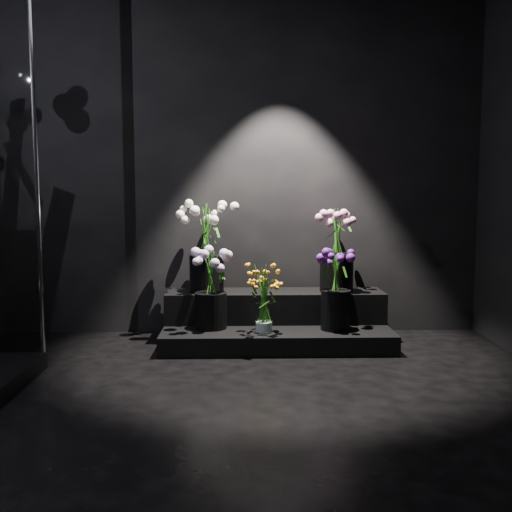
{
  "coord_description": "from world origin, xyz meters",
  "views": [
    {
      "loc": [
        -0.0,
        -2.81,
        1.16
      ],
      "look_at": [
        0.1,
        1.2,
        0.73
      ],
      "focal_mm": 40.0,
      "sensor_mm": 36.0,
      "label": 1
    }
  ],
  "objects": [
    {
      "name": "floor",
      "position": [
        0.0,
        0.0,
        0.0
      ],
      "size": [
        4.0,
        4.0,
        0.0
      ],
      "primitive_type": "plane",
      "color": "black",
      "rests_on": "ground"
    },
    {
      "name": "wall_back",
      "position": [
        0.0,
        2.0,
        1.4
      ],
      "size": [
        4.0,
        0.0,
        4.0
      ],
      "primitive_type": "plane",
      "rotation": [
        1.57,
        0.0,
        0.0
      ],
      "color": "black",
      "rests_on": "floor"
    },
    {
      "name": "wall_front",
      "position": [
        0.0,
        -2.0,
        1.4
      ],
      "size": [
        4.0,
        0.0,
        4.0
      ],
      "primitive_type": "plane",
      "rotation": [
        -1.57,
        0.0,
        0.0
      ],
      "color": "black",
      "rests_on": "floor"
    },
    {
      "name": "display_riser",
      "position": [
        0.26,
        1.65,
        0.16
      ],
      "size": [
        1.75,
        0.78,
        0.39
      ],
      "color": "black",
      "rests_on": "floor"
    },
    {
      "name": "bouquet_orange_bells",
      "position": [
        0.16,
        1.35,
        0.41
      ],
      "size": [
        0.32,
        0.32,
        0.5
      ],
      "rotation": [
        0.0,
        0.0,
        0.28
      ],
      "color": "white",
      "rests_on": "display_riser"
    },
    {
      "name": "bouquet_lilac",
      "position": [
        -0.24,
        1.5,
        0.5
      ],
      "size": [
        0.46,
        0.46,
        0.61
      ],
      "rotation": [
        0.0,
        0.0,
        0.27
      ],
      "color": "black",
      "rests_on": "display_riser"
    },
    {
      "name": "bouquet_purple",
      "position": [
        0.71,
        1.43,
        0.5
      ],
      "size": [
        0.4,
        0.4,
        0.61
      ],
      "rotation": [
        0.0,
        0.0,
        0.25
      ],
      "color": "black",
      "rests_on": "display_riser"
    },
    {
      "name": "bouquet_cream_roses",
      "position": [
        -0.29,
        1.74,
        0.78
      ],
      "size": [
        0.46,
        0.46,
        0.7
      ],
      "rotation": [
        0.0,
        0.0,
        -0.24
      ],
      "color": "black",
      "rests_on": "display_riser"
    },
    {
      "name": "bouquet_pink_roses",
      "position": [
        0.76,
        1.74,
        0.77
      ],
      "size": [
        0.47,
        0.47,
        0.68
      ],
      "rotation": [
        0.0,
        0.0,
        -0.26
      ],
      "color": "black",
      "rests_on": "display_riser"
    }
  ]
}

